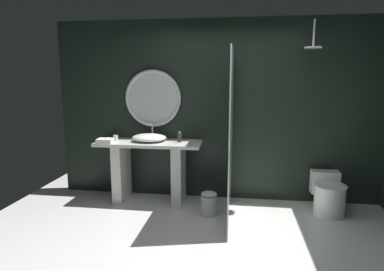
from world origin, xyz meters
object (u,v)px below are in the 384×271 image
at_px(tumbler_cup, 116,138).
at_px(round_wall_mirror, 153,98).
at_px(toilet, 328,195).
at_px(folded_hand_towel, 105,141).
at_px(vessel_sink, 149,138).
at_px(waste_bin, 209,203).
at_px(rain_shower_head, 313,45).
at_px(soap_dispenser, 180,137).

bearing_deg(tumbler_cup, round_wall_mirror, 32.27).
height_order(round_wall_mirror, toilet, round_wall_mirror).
xyz_separation_m(toilet, folded_hand_towel, (-3.04, -0.09, 0.67)).
distance_m(tumbler_cup, toilet, 3.01).
distance_m(vessel_sink, round_wall_mirror, 0.59).
relative_size(tumbler_cup, folded_hand_towel, 0.43).
xyz_separation_m(vessel_sink, round_wall_mirror, (0.00, 0.24, 0.54)).
xyz_separation_m(round_wall_mirror, folded_hand_towel, (-0.58, -0.43, -0.57)).
height_order(toilet, waste_bin, toilet).
bearing_deg(toilet, rain_shower_head, 166.53).
bearing_deg(round_wall_mirror, waste_bin, -35.54).
bearing_deg(soap_dispenser, folded_hand_towel, -169.42).
xyz_separation_m(soap_dispenser, round_wall_mirror, (-0.44, 0.24, 0.53)).
bearing_deg(rain_shower_head, toilet, -13.47).
relative_size(tumbler_cup, rain_shower_head, 0.25).
distance_m(rain_shower_head, toilet, 1.96).
xyz_separation_m(vessel_sink, tumbler_cup, (-0.48, -0.06, -0.01)).
height_order(round_wall_mirror, rain_shower_head, rain_shower_head).
bearing_deg(round_wall_mirror, rain_shower_head, -7.30).
bearing_deg(tumbler_cup, waste_bin, -13.73).
height_order(tumbler_cup, waste_bin, tumbler_cup).
bearing_deg(folded_hand_towel, rain_shower_head, 3.30).
bearing_deg(rain_shower_head, round_wall_mirror, 172.70).
relative_size(soap_dispenser, folded_hand_towel, 0.75).
relative_size(soap_dispenser, toilet, 0.26).
bearing_deg(folded_hand_towel, soap_dispenser, 10.58).
distance_m(round_wall_mirror, folded_hand_towel, 0.92).
relative_size(vessel_sink, rain_shower_head, 1.38).
height_order(vessel_sink, round_wall_mirror, round_wall_mirror).
bearing_deg(vessel_sink, toilet, -2.42).
bearing_deg(vessel_sink, folded_hand_towel, -161.83).
bearing_deg(round_wall_mirror, folded_hand_towel, -143.33).
bearing_deg(soap_dispenser, tumbler_cup, -176.35).
height_order(vessel_sink, folded_hand_towel, vessel_sink).
relative_size(vessel_sink, soap_dispenser, 3.17).
bearing_deg(vessel_sink, round_wall_mirror, 89.46).
xyz_separation_m(soap_dispenser, folded_hand_towel, (-1.02, -0.19, -0.04)).
height_order(soap_dispenser, folded_hand_towel, soap_dispenser).
bearing_deg(folded_hand_towel, toilet, 1.64).
distance_m(soap_dispenser, rain_shower_head, 2.11).
bearing_deg(vessel_sink, rain_shower_head, -0.87).
relative_size(rain_shower_head, toilet, 0.59).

